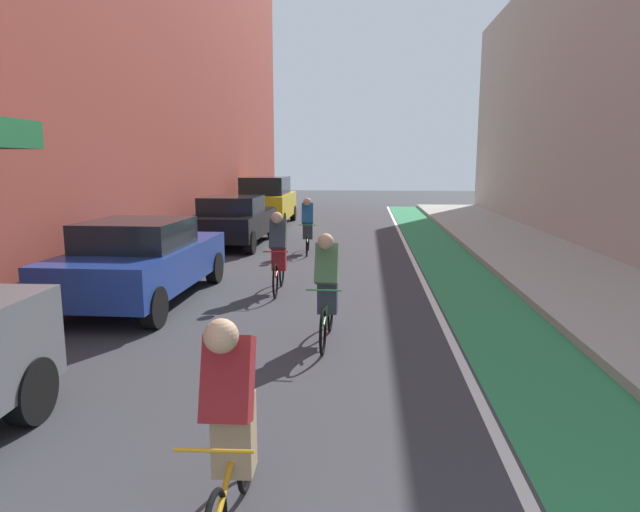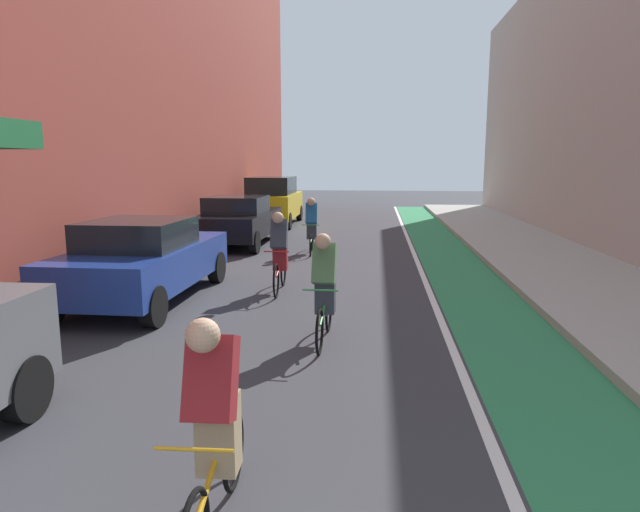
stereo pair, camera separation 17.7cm
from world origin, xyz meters
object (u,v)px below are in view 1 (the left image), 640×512
(parked_sedan_black, at_px, (234,220))
(cyclist_mid, at_px, (327,284))
(parked_sedan_blue, at_px, (142,260))
(cyclist_far, at_px, (308,224))
(parked_suv_yellow_cab, at_px, (267,200))
(cyclist_lead, at_px, (231,417))
(cyclist_trailing, at_px, (278,252))

(parked_sedan_black, relative_size, cyclist_mid, 2.67)
(parked_sedan_blue, bearing_deg, cyclist_mid, -29.68)
(cyclist_mid, bearing_deg, parked_sedan_black, 111.36)
(cyclist_mid, height_order, cyclist_far, cyclist_mid)
(parked_suv_yellow_cab, height_order, cyclist_lead, parked_suv_yellow_cab)
(parked_sedan_blue, distance_m, cyclist_lead, 6.96)
(parked_sedan_black, height_order, parked_suv_yellow_cab, parked_suv_yellow_cab)
(cyclist_trailing, relative_size, cyclist_far, 1.03)
(parked_suv_yellow_cab, bearing_deg, parked_sedan_blue, -90.01)
(cyclist_lead, bearing_deg, parked_sedan_black, 103.58)
(parked_sedan_blue, height_order, cyclist_trailing, cyclist_trailing)
(parked_sedan_black, xyz_separation_m, cyclist_far, (2.45, -1.34, 0.06))
(parked_sedan_black, relative_size, cyclist_trailing, 2.62)
(parked_sedan_black, distance_m, cyclist_lead, 13.63)
(cyclist_mid, bearing_deg, cyclist_far, 98.12)
(cyclist_lead, xyz_separation_m, cyclist_mid, (0.36, 4.15, 0.00))
(cyclist_trailing, height_order, cyclist_far, cyclist_trailing)
(parked_sedan_blue, bearing_deg, cyclist_lead, -62.62)
(cyclist_mid, relative_size, cyclist_far, 1.01)
(cyclist_mid, height_order, cyclist_trailing, cyclist_trailing)
(cyclist_trailing, bearing_deg, parked_sedan_blue, -157.61)
(parked_sedan_blue, xyz_separation_m, cyclist_far, (2.45, 5.72, 0.06))
(parked_sedan_black, bearing_deg, cyclist_lead, -76.42)
(parked_sedan_blue, relative_size, cyclist_trailing, 2.58)
(parked_sedan_blue, relative_size, cyclist_far, 2.65)
(parked_sedan_black, bearing_deg, parked_sedan_blue, -90.00)
(parked_sedan_black, relative_size, cyclist_lead, 2.69)
(parked_sedan_blue, relative_size, parked_suv_yellow_cab, 0.95)
(cyclist_lead, bearing_deg, cyclist_mid, 85.09)
(cyclist_mid, bearing_deg, cyclist_trailing, 111.41)
(parked_sedan_blue, distance_m, cyclist_trailing, 2.57)
(parked_sedan_black, xyz_separation_m, parked_suv_yellow_cab, (0.00, 5.71, 0.23))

